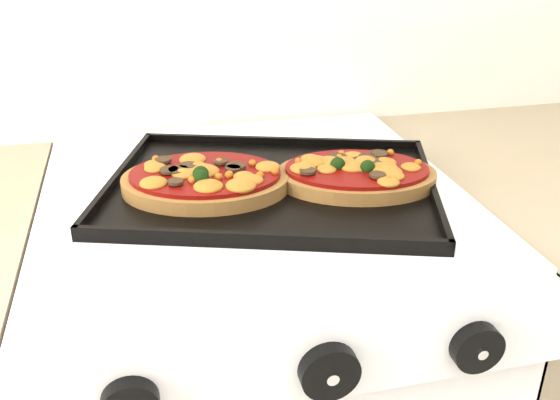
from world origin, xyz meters
name	(u,v)px	position (x,y,z in m)	size (l,w,h in m)	color
control_panel	(312,361)	(0.00, 1.39, 0.85)	(0.60, 0.02, 0.09)	white
knob_center	(329,372)	(0.02, 1.37, 0.85)	(0.06, 0.06, 0.02)	black
knob_right	(477,347)	(0.18, 1.37, 0.85)	(0.06, 0.06, 0.02)	black
baking_tray	(272,184)	(0.03, 1.69, 0.92)	(0.45, 0.34, 0.02)	black
pizza_left	(205,178)	(-0.06, 1.70, 0.94)	(0.23, 0.17, 0.03)	olive
pizza_right	(357,173)	(0.15, 1.67, 0.94)	(0.23, 0.15, 0.03)	olive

